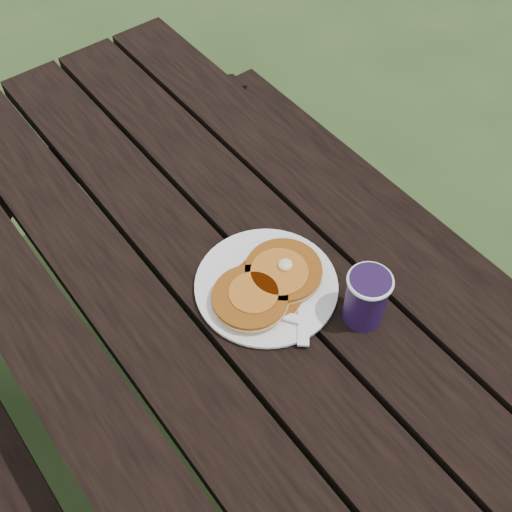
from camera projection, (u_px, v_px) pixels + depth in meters
ground at (255, 470)px, 1.71m from camera, size 60.00×60.00×0.00m
picnic_table at (255, 414)px, 1.42m from camera, size 1.36×1.80×0.75m
plate at (266, 286)px, 1.16m from camera, size 0.28×0.28×0.01m
pancake_stack at (268, 284)px, 1.14m from camera, size 0.22×0.15×0.04m
knife at (304, 301)px, 1.13m from camera, size 0.13×0.15×0.00m
fork at (270, 312)px, 1.11m from camera, size 0.12×0.15×0.01m
coffee_cup at (367, 296)px, 1.08m from camera, size 0.08×0.08×0.11m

